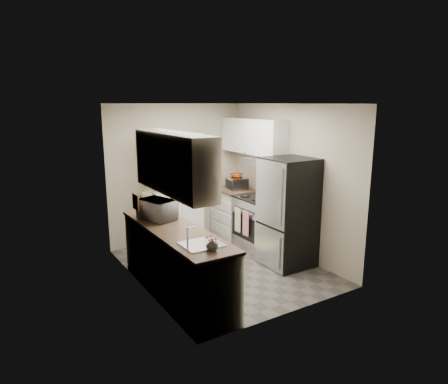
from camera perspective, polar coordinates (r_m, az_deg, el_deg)
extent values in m
plane|color=#56514C|center=(6.34, -0.16, -10.70)|extent=(3.20, 3.20, 0.00)
cube|color=#B9AF95|center=(7.35, -6.71, 2.66)|extent=(2.60, 0.04, 2.50)
cube|color=#B9AF95|center=(4.71, 10.07, -3.11)|extent=(2.60, 0.04, 2.50)
cube|color=#B9AF95|center=(5.41, -11.99, -1.13)|extent=(0.04, 3.20, 2.50)
cube|color=#B9AF95|center=(6.72, 9.33, 1.64)|extent=(0.04, 3.20, 2.50)
cube|color=white|center=(5.82, -0.18, 12.52)|extent=(2.60, 3.20, 0.04)
cube|color=silver|center=(4.68, -7.21, 4.15)|extent=(0.33, 1.60, 0.70)
cube|color=silver|center=(7.16, 4.17, 7.62)|extent=(0.33, 1.55, 0.58)
cube|color=#99999E|center=(6.83, 5.80, 4.21)|extent=(0.45, 0.76, 0.13)
cube|color=#B7B7BC|center=(4.61, -3.21, -7.51)|extent=(0.45, 0.40, 0.02)
cube|color=brown|center=(5.62, -12.51, -1.39)|extent=(0.02, 0.22, 0.22)
cube|color=silver|center=(7.06, -7.15, 0.17)|extent=(0.90, 0.55, 2.00)
cube|color=silver|center=(5.39, -6.86, -10.06)|extent=(0.60, 2.30, 0.88)
cube|color=brown|center=(5.23, -6.99, -5.41)|extent=(0.63, 2.33, 0.04)
cube|color=silver|center=(7.65, 1.50, -3.09)|extent=(0.60, 0.80, 0.88)
cube|color=brown|center=(7.53, 1.52, 0.28)|extent=(0.63, 0.83, 0.04)
cube|color=#B7B7BC|center=(7.00, 4.95, -4.54)|extent=(0.64, 0.76, 0.90)
cube|color=black|center=(6.88, 5.03, -0.84)|extent=(0.66, 0.78, 0.03)
cube|color=black|center=(7.03, 6.94, 0.29)|extent=(0.06, 0.76, 0.22)
cube|color=tan|center=(6.66, 3.12, -4.52)|extent=(0.01, 0.16, 0.42)
cube|color=beige|center=(6.85, 1.98, -4.02)|extent=(0.01, 0.16, 0.42)
cube|color=#B7B7BC|center=(6.28, 9.16, -2.89)|extent=(0.70, 0.72, 1.70)
imported|color=#B1B2B6|center=(5.63, -9.50, -2.48)|extent=(0.49, 0.60, 0.28)
cylinder|color=black|center=(5.87, -11.75, -2.02)|extent=(0.07, 0.07, 0.27)
imported|color=silver|center=(4.41, -1.72, -7.55)|extent=(0.18, 0.18, 0.14)
cube|color=#51883B|center=(6.16, -10.52, -1.20)|extent=(0.09, 0.22, 0.28)
cube|color=silver|center=(7.45, 1.77, 1.21)|extent=(0.39, 0.46, 0.24)
cube|color=#CBBE86|center=(6.77, -2.86, -9.12)|extent=(0.53, 0.76, 0.01)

